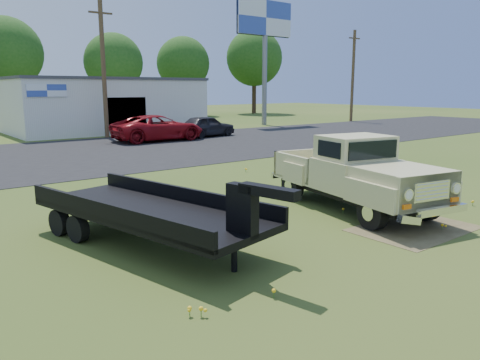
% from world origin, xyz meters
% --- Properties ---
extents(ground, '(140.00, 140.00, 0.00)m').
position_xyz_m(ground, '(0.00, 0.00, 0.00)').
color(ground, '#354E19').
rests_on(ground, ground).
extents(asphalt_lot, '(90.00, 14.00, 0.02)m').
position_xyz_m(asphalt_lot, '(0.00, 15.00, 0.00)').
color(asphalt_lot, black).
rests_on(asphalt_lot, ground).
extents(dirt_patch_a, '(3.00, 2.00, 0.01)m').
position_xyz_m(dirt_patch_a, '(1.50, -3.00, 0.00)').
color(dirt_patch_a, brown).
rests_on(dirt_patch_a, ground).
extents(dirt_patch_b, '(2.20, 1.60, 0.01)m').
position_xyz_m(dirt_patch_b, '(-2.00, 3.50, 0.00)').
color(dirt_patch_b, brown).
rests_on(dirt_patch_b, ground).
extents(commercial_building, '(14.20, 8.20, 4.15)m').
position_xyz_m(commercial_building, '(6.00, 26.99, 2.10)').
color(commercial_building, silver).
rests_on(commercial_building, ground).
extents(billboard, '(6.10, 0.45, 11.05)m').
position_xyz_m(billboard, '(20.00, 24.04, 8.54)').
color(billboard, slate).
rests_on(billboard, ground).
extents(utility_pole_mid, '(1.60, 0.30, 9.00)m').
position_xyz_m(utility_pole_mid, '(4.00, 22.00, 4.60)').
color(utility_pole_mid, '#4D3823').
rests_on(utility_pole_mid, ground).
extents(utility_pole_east, '(1.60, 0.30, 9.00)m').
position_xyz_m(utility_pole_east, '(30.00, 22.00, 4.60)').
color(utility_pole_east, '#4D3823').
rests_on(utility_pole_east, ground).
extents(treeline_d, '(6.72, 6.72, 10.00)m').
position_xyz_m(treeline_d, '(2.00, 40.50, 6.62)').
color(treeline_d, '#382719').
rests_on(treeline_d, ground).
extents(treeline_e, '(6.08, 6.08, 9.04)m').
position_xyz_m(treeline_e, '(12.00, 39.00, 5.98)').
color(treeline_e, '#382719').
rests_on(treeline_e, ground).
extents(treeline_f, '(6.40, 6.40, 9.52)m').
position_xyz_m(treeline_f, '(22.00, 41.50, 6.30)').
color(treeline_f, '#382719').
rests_on(treeline_f, ground).
extents(treeline_g, '(7.36, 7.36, 10.95)m').
position_xyz_m(treeline_g, '(32.00, 40.00, 7.25)').
color(treeline_g, '#382719').
rests_on(treeline_g, ground).
extents(vintage_pickup_truck, '(3.31, 6.07, 2.08)m').
position_xyz_m(vintage_pickup_truck, '(1.84, -0.85, 1.04)').
color(vintage_pickup_truck, tan).
rests_on(vintage_pickup_truck, ground).
extents(flatbed_trailer, '(3.43, 6.66, 1.73)m').
position_xyz_m(flatbed_trailer, '(-4.09, -0.10, 0.87)').
color(flatbed_trailer, black).
rests_on(flatbed_trailer, ground).
extents(red_pickup, '(5.96, 2.84, 1.64)m').
position_xyz_m(red_pickup, '(5.84, 18.03, 0.82)').
color(red_pickup, maroon).
rests_on(red_pickup, ground).
extents(dark_sedan, '(4.51, 2.28, 1.47)m').
position_xyz_m(dark_sedan, '(9.73, 18.29, 0.74)').
color(dark_sedan, black).
rests_on(dark_sedan, ground).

